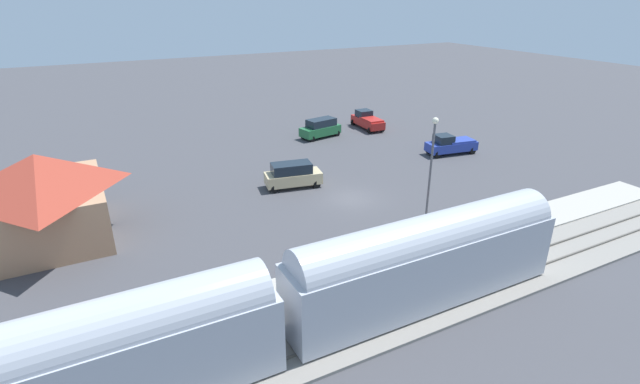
{
  "coord_description": "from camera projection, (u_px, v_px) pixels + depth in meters",
  "views": [
    {
      "loc": [
        -30.37,
        18.82,
        15.81
      ],
      "look_at": [
        0.39,
        2.74,
        1.0
      ],
      "focal_mm": 26.22,
      "sensor_mm": 36.0,
      "label": 1
    }
  ],
  "objects": [
    {
      "name": "ground_plane",
      "position": [
        351.0,
        199.0,
        38.98
      ],
      "size": [
        200.0,
        200.0,
        0.0
      ],
      "primitive_type": "plane",
      "color": "#424247"
    },
    {
      "name": "railway_track",
      "position": [
        474.0,
        282.0,
        27.54
      ],
      "size": [
        4.8,
        70.0,
        0.3
      ],
      "color": "gray",
      "rests_on": "ground"
    },
    {
      "name": "platform",
      "position": [
        430.0,
        251.0,
        30.77
      ],
      "size": [
        3.2,
        46.0,
        0.3
      ],
      "color": "#A8A399",
      "rests_on": "ground"
    },
    {
      "name": "passenger_train",
      "position": [
        74.0,
        366.0,
        17.61
      ],
      "size": [
        2.93,
        49.86,
        4.98
      ],
      "color": "#ADB2BC",
      "rests_on": "railway_track"
    },
    {
      "name": "station_building",
      "position": [
        44.0,
        195.0,
        31.61
      ],
      "size": [
        10.08,
        8.14,
        6.13
      ],
      "color": "tan",
      "rests_on": "ground"
    },
    {
      "name": "pedestrian_on_platform",
      "position": [
        435.0,
        241.0,
        29.69
      ],
      "size": [
        0.36,
        0.36,
        1.71
      ],
      "color": "#333338",
      "rests_on": "platform"
    },
    {
      "name": "pedestrian_waiting_far",
      "position": [
        534.0,
        213.0,
        33.44
      ],
      "size": [
        0.36,
        0.36,
        1.71
      ],
      "color": "#333338",
      "rests_on": "platform"
    },
    {
      "name": "suv_green",
      "position": [
        321.0,
        128.0,
        55.15
      ],
      "size": [
        2.84,
        5.18,
        2.22
      ],
      "color": "#236638",
      "rests_on": "ground"
    },
    {
      "name": "suv_tan",
      "position": [
        293.0,
        175.0,
        40.92
      ],
      "size": [
        2.8,
        5.17,
        2.22
      ],
      "color": "#C6B284",
      "rests_on": "ground"
    },
    {
      "name": "pickup_blue",
      "position": [
        450.0,
        145.0,
        49.48
      ],
      "size": [
        2.74,
        5.63,
        2.14
      ],
      "color": "#283D9E",
      "rests_on": "ground"
    },
    {
      "name": "pickup_red",
      "position": [
        367.0,
        120.0,
        58.92
      ],
      "size": [
        5.5,
        2.71,
        2.14
      ],
      "color": "red",
      "rests_on": "ground"
    },
    {
      "name": "light_pole_near_platform",
      "position": [
        431.0,
        162.0,
        31.89
      ],
      "size": [
        0.44,
        0.44,
        8.29
      ],
      "color": "#515156",
      "rests_on": "ground"
    }
  ]
}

